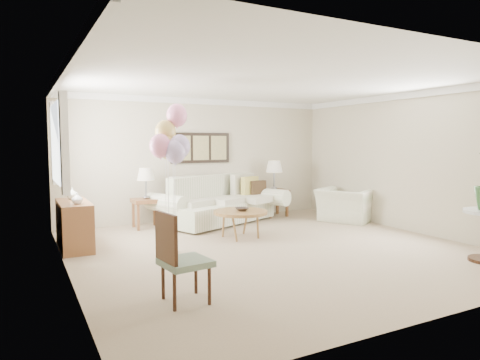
{
  "coord_description": "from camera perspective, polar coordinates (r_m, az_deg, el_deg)",
  "views": [
    {
      "loc": [
        -3.51,
        -5.61,
        1.66
      ],
      "look_at": [
        -0.28,
        0.6,
        1.05
      ],
      "focal_mm": 32.0,
      "sensor_mm": 36.0,
      "label": 1
    }
  ],
  "objects": [
    {
      "name": "sofa",
      "position": [
        8.89,
        -2.78,
        -3.26
      ],
      "size": [
        3.0,
        1.84,
        0.98
      ],
      "color": "white",
      "rests_on": "ground"
    },
    {
      "name": "armchair",
      "position": [
        9.34,
        13.87,
        -3.25
      ],
      "size": [
        1.31,
        1.37,
        0.69
      ],
      "primitive_type": "imported",
      "rotation": [
        0.0,
        0.0,
        2.05
      ],
      "color": "white",
      "rests_on": "ground"
    },
    {
      "name": "vase_white",
      "position": [
        6.88,
        -20.9,
        -2.31
      ],
      "size": [
        0.21,
        0.21,
        0.17
      ],
      "primitive_type": "imported",
      "rotation": [
        0.0,
        0.0,
        -0.37
      ],
      "color": "silver",
      "rests_on": "credenza"
    },
    {
      "name": "wall_art_triptych",
      "position": [
        9.27,
        -5.27,
        4.28
      ],
      "size": [
        1.35,
        0.06,
        0.65
      ],
      "color": "black",
      "rests_on": "ground"
    },
    {
      "name": "end_table_right",
      "position": [
        9.72,
        4.56,
        -1.86
      ],
      "size": [
        0.55,
        0.5,
        0.6
      ],
      "color": "brown",
      "rests_on": "ground"
    },
    {
      "name": "accent_chair",
      "position": [
        4.52,
        -8.13,
        -10.01
      ],
      "size": [
        0.53,
        0.53,
        0.96
      ],
      "color": "gray",
      "rests_on": "ground"
    },
    {
      "name": "vase_sage",
      "position": [
        7.48,
        -21.44,
        -1.7
      ],
      "size": [
        0.22,
        0.22,
        0.19
      ],
      "primitive_type": "imported",
      "rotation": [
        0.0,
        0.0,
        -0.26
      ],
      "color": "beige",
      "rests_on": "credenza"
    },
    {
      "name": "lamp_left",
      "position": [
        8.47,
        -12.46,
        0.63
      ],
      "size": [
        0.34,
        0.34,
        0.6
      ],
      "color": "gray",
      "rests_on": "end_table_left"
    },
    {
      "name": "decor_bowl",
      "position": [
        7.46,
        0.25,
        -3.91
      ],
      "size": [
        0.29,
        0.29,
        0.06
      ],
      "primitive_type": "imported",
      "rotation": [
        0.0,
        0.0,
        -0.26
      ],
      "color": "#2E2520",
      "rests_on": "coffee_table"
    },
    {
      "name": "coffee_table",
      "position": [
        7.48,
        0.05,
        -4.41
      ],
      "size": [
        0.95,
        0.95,
        0.48
      ],
      "color": "olive",
      "rests_on": "ground"
    },
    {
      "name": "room_shell",
      "position": [
        6.64,
        3.3,
        4.68
      ],
      "size": [
        6.04,
        6.04,
        2.6
      ],
      "color": "beige",
      "rests_on": "ground"
    },
    {
      "name": "balloon_cluster",
      "position": [
        6.48,
        -9.25,
        5.27
      ],
      "size": [
        0.63,
        0.58,
        2.26
      ],
      "color": "gray",
      "rests_on": "ground"
    },
    {
      "name": "lamp_right",
      "position": [
        9.67,
        4.59,
        1.67
      ],
      "size": [
        0.37,
        0.37,
        0.66
      ],
      "color": "gray",
      "rests_on": "end_table_right"
    },
    {
      "name": "end_table_left",
      "position": [
        8.53,
        -12.39,
        -3.07
      ],
      "size": [
        0.53,
        0.48,
        0.58
      ],
      "color": "brown",
      "rests_on": "ground"
    },
    {
      "name": "ground_plane",
      "position": [
        6.82,
        4.44,
        -9.12
      ],
      "size": [
        6.0,
        6.0,
        0.0
      ],
      "primitive_type": "plane",
      "color": "tan"
    },
    {
      "name": "credenza",
      "position": [
        7.27,
        -21.24,
        -5.59
      ],
      "size": [
        0.46,
        1.2,
        0.74
      ],
      "color": "brown",
      "rests_on": "ground"
    }
  ]
}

